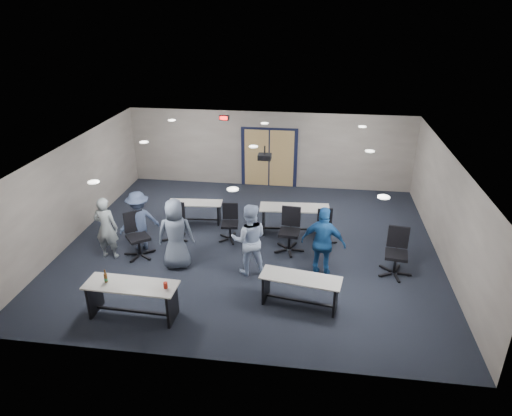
# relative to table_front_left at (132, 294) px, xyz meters

# --- Properties ---
(floor) EXTENTS (10.00, 10.00, 0.00)m
(floor) POSITION_rel_table_front_left_xyz_m (2.03, 3.42, -0.55)
(floor) COLOR black
(floor) RESTS_ON ground
(back_wall) EXTENTS (10.00, 0.04, 2.70)m
(back_wall) POSITION_rel_table_front_left_xyz_m (2.03, 7.92, 0.80)
(back_wall) COLOR slate
(back_wall) RESTS_ON floor
(front_wall) EXTENTS (10.00, 0.04, 2.70)m
(front_wall) POSITION_rel_table_front_left_xyz_m (2.03, -1.08, 0.80)
(front_wall) COLOR slate
(front_wall) RESTS_ON floor
(left_wall) EXTENTS (0.04, 9.00, 2.70)m
(left_wall) POSITION_rel_table_front_left_xyz_m (-2.97, 3.42, 0.80)
(left_wall) COLOR slate
(left_wall) RESTS_ON floor
(right_wall) EXTENTS (0.04, 9.00, 2.70)m
(right_wall) POSITION_rel_table_front_left_xyz_m (7.03, 3.42, 0.80)
(right_wall) COLOR slate
(right_wall) RESTS_ON floor
(ceiling) EXTENTS (10.00, 9.00, 0.04)m
(ceiling) POSITION_rel_table_front_left_xyz_m (2.03, 3.42, 2.15)
(ceiling) COLOR white
(ceiling) RESTS_ON back_wall
(double_door) EXTENTS (2.00, 0.07, 2.20)m
(double_door) POSITION_rel_table_front_left_xyz_m (2.03, 7.88, 0.50)
(double_door) COLOR black
(double_door) RESTS_ON back_wall
(exit_sign) EXTENTS (0.32, 0.07, 0.18)m
(exit_sign) POSITION_rel_table_front_left_xyz_m (0.43, 7.86, 1.90)
(exit_sign) COLOR black
(exit_sign) RESTS_ON back_wall
(ceiling_projector) EXTENTS (0.35, 0.32, 0.37)m
(ceiling_projector) POSITION_rel_table_front_left_xyz_m (2.33, 3.92, 1.85)
(ceiling_projector) COLOR black
(ceiling_projector) RESTS_ON ceiling
(ceiling_can_lights) EXTENTS (6.24, 5.74, 0.02)m
(ceiling_can_lights) POSITION_rel_table_front_left_xyz_m (2.03, 3.67, 2.12)
(ceiling_can_lights) COLOR white
(ceiling_can_lights) RESTS_ON ceiling
(table_front_left) EXTENTS (1.98, 0.72, 1.09)m
(table_front_left) POSITION_rel_table_front_left_xyz_m (0.00, 0.00, 0.00)
(table_front_left) COLOR #B4B1AA
(table_front_left) RESTS_ON floor
(table_front_right) EXTENTS (1.83, 0.86, 0.71)m
(table_front_right) POSITION_rel_table_front_left_xyz_m (3.49, 0.87, -0.07)
(table_front_right) COLOR #B4B1AA
(table_front_right) RESTS_ON floor
(table_back_left) EXTENTS (1.64, 0.66, 0.65)m
(table_back_left) POSITION_rel_table_front_left_xyz_m (0.15, 4.60, -0.11)
(table_back_left) COLOR #B4B1AA
(table_back_left) RESTS_ON floor
(table_back_right) EXTENTS (2.02, 0.78, 0.80)m
(table_back_right) POSITION_rel_table_front_left_xyz_m (3.15, 4.33, -0.00)
(table_back_right) COLOR #B4B1AA
(table_back_right) RESTS_ON floor
(chair_back_a) EXTENTS (0.82, 0.82, 1.09)m
(chair_back_a) POSITION_rel_table_front_left_xyz_m (-0.14, 3.40, -0.01)
(chair_back_a) COLOR black
(chair_back_a) RESTS_ON floor
(chair_back_b) EXTENTS (0.71, 0.71, 1.03)m
(chair_back_b) POSITION_rel_table_front_left_xyz_m (1.40, 3.64, -0.04)
(chair_back_b) COLOR black
(chair_back_b) RESTS_ON floor
(chair_back_c) EXTENTS (0.82, 0.82, 1.20)m
(chair_back_c) POSITION_rel_table_front_left_xyz_m (3.08, 3.23, 0.05)
(chair_back_c) COLOR black
(chair_back_c) RESTS_ON floor
(chair_back_d) EXTENTS (0.73, 0.73, 0.98)m
(chair_back_d) POSITION_rel_table_front_left_xyz_m (4.05, 3.75, -0.06)
(chair_back_d) COLOR black
(chair_back_d) RESTS_ON floor
(chair_loose_left) EXTENTS (1.06, 1.06, 1.20)m
(chair_loose_left) POSITION_rel_table_front_left_xyz_m (-0.80, 2.42, 0.05)
(chair_loose_left) COLOR black
(chair_loose_left) RESTS_ON floor
(chair_loose_right) EXTENTS (0.85, 0.85, 1.20)m
(chair_loose_right) POSITION_rel_table_front_left_xyz_m (5.74, 2.41, 0.05)
(chair_loose_right) COLOR black
(chair_loose_right) RESTS_ON floor
(person_gray) EXTENTS (0.62, 0.41, 1.69)m
(person_gray) POSITION_rel_table_front_left_xyz_m (-1.57, 2.29, 0.29)
(person_gray) COLOR #919C9F
(person_gray) RESTS_ON floor
(person_plaid) EXTENTS (1.00, 0.76, 1.83)m
(person_plaid) POSITION_rel_table_front_left_xyz_m (0.34, 2.07, 0.36)
(person_plaid) COLOR slate
(person_plaid) RESTS_ON floor
(person_lightblue) EXTENTS (0.99, 0.82, 1.83)m
(person_lightblue) POSITION_rel_table_front_left_xyz_m (2.19, 2.04, 0.36)
(person_lightblue) COLOR #B5CAF0
(person_lightblue) RESTS_ON floor
(person_navy) EXTENTS (1.14, 0.66, 1.83)m
(person_navy) POSITION_rel_table_front_left_xyz_m (3.96, 2.11, 0.36)
(person_navy) COLOR navy
(person_navy) RESTS_ON floor
(person_back) EXTENTS (1.23, 1.11, 1.66)m
(person_back) POSITION_rel_table_front_left_xyz_m (-0.90, 2.83, 0.28)
(person_back) COLOR #3E4D70
(person_back) RESTS_ON floor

